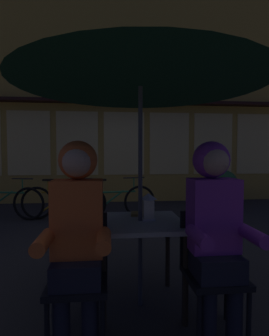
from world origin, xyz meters
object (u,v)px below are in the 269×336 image
patio_umbrella (140,63)px  bicycle_nearest (4,202)px  cafe_table (140,232)px  lantern (148,206)px  bicycle_second (62,202)px  person_right_hooded (214,219)px  potted_plant (225,186)px  bicycle_third (115,202)px  book (142,214)px  chair_right (211,265)px  chair_left (79,270)px  person_left_hooded (77,222)px

patio_umbrella → bicycle_nearest: patio_umbrella is taller
cafe_table → lantern: bearing=13.4°
bicycle_nearest → bicycle_second: same height
patio_umbrella → person_right_hooded: patio_umbrella is taller
person_right_hooded → bicycle_nearest: size_ratio=0.85×
bicycle_second → bicycle_nearest: bearing=174.5°
patio_umbrella → potted_plant: patio_umbrella is taller
patio_umbrella → cafe_table: bearing=0.0°
cafe_table → bicycle_third: 3.18m
cafe_table → book: (0.04, 0.20, 0.11)m
lantern → chair_right: lantern is taller
lantern → chair_left: 0.77m
chair_left → person_left_hooded: bearing=-90.0°
person_left_hooded → person_right_hooded: bearing=0.0°
person_left_hooded → person_right_hooded: (0.96, 0.00, 0.00)m
potted_plant → chair_left: bearing=-124.8°
patio_umbrella → person_left_hooded: (-0.48, -0.43, -1.21)m
bicycle_second → bicycle_third: same height
lantern → cafe_table: bearing=-166.6°
chair_right → patio_umbrella: bearing=142.5°
bicycle_third → potted_plant: 2.79m
bicycle_nearest → patio_umbrella: bearing=-54.8°
bicycle_second → potted_plant: bearing=11.7°
chair_right → bicycle_third: bearing=99.8°
bicycle_second → lantern: bearing=-68.4°
chair_left → potted_plant: bearing=55.2°
cafe_table → bicycle_nearest: size_ratio=0.45×
lantern → person_left_hooded: 0.71m
chair_right → bicycle_nearest: size_ratio=0.53×
patio_umbrella → book: patio_umbrella is taller
chair_left → bicycle_second: 3.64m
lantern → potted_plant: (2.46, 3.95, -0.32)m
chair_left → bicycle_nearest: 4.12m
patio_umbrella → person_left_hooded: patio_umbrella is taller
patio_umbrella → person_right_hooded: 1.37m
cafe_table → chair_left: size_ratio=0.85×
cafe_table → person_left_hooded: 0.67m
chair_left → potted_plant: size_ratio=0.95×
cafe_table → bicycle_nearest: 4.06m
person_right_hooded → chair_right: bearing=90.0°
cafe_table → bicycle_nearest: (-2.33, 3.30, -0.29)m
book → potted_plant: 4.52m
cafe_table → person_left_hooded: (-0.48, -0.43, 0.21)m
chair_left → bicycle_nearest: (-1.85, 3.67, -0.14)m
patio_umbrella → book: 1.32m
bicycle_second → bicycle_third: (1.06, -0.03, 0.00)m
cafe_table → potted_plant: potted_plant is taller
chair_left → potted_plant: 5.28m
cafe_table → chair_right: bearing=-37.5°
bicycle_second → bicycle_third: size_ratio=1.00×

